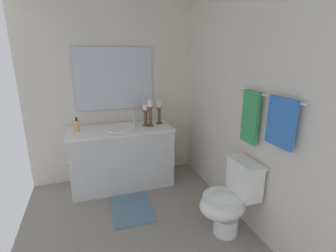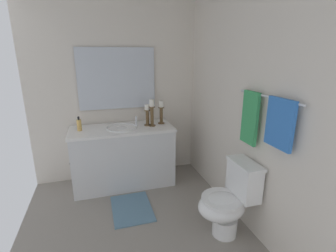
% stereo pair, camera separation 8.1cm
% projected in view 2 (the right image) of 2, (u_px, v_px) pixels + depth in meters
% --- Properties ---
extents(floor, '(2.97, 2.26, 0.02)m').
position_uv_depth(floor, '(139.00, 243.00, 2.33)').
color(floor, gray).
rests_on(floor, ground).
extents(wall_back, '(2.97, 0.04, 2.45)m').
position_uv_depth(wall_back, '(254.00, 108.00, 2.30)').
color(wall_back, silver).
rests_on(wall_back, ground).
extents(wall_left, '(0.04, 2.26, 2.45)m').
position_uv_depth(wall_left, '(116.00, 91.00, 3.35)').
color(wall_left, silver).
rests_on(wall_left, ground).
extents(vanity_cabinet, '(0.58, 1.33, 0.79)m').
position_uv_depth(vanity_cabinet, '(123.00, 156.00, 3.29)').
color(vanity_cabinet, silver).
rests_on(vanity_cabinet, ground).
extents(sink_basin, '(0.40, 0.40, 0.24)m').
position_uv_depth(sink_basin, '(122.00, 131.00, 3.19)').
color(sink_basin, white).
rests_on(sink_basin, vanity_cabinet).
extents(mirror, '(0.02, 1.01, 0.80)m').
position_uv_depth(mirror, '(117.00, 79.00, 3.26)').
color(mirror, silver).
extents(candle_holder_tall, '(0.09, 0.09, 0.31)m').
position_uv_depth(candle_holder_tall, '(161.00, 112.00, 3.33)').
color(candle_holder_tall, brown).
rests_on(candle_holder_tall, vanity_cabinet).
extents(candle_holder_short, '(0.09, 0.09, 0.35)m').
position_uv_depth(candle_holder_short, '(152.00, 112.00, 3.21)').
color(candle_holder_short, brown).
rests_on(candle_holder_short, vanity_cabinet).
extents(candle_holder_mid, '(0.09, 0.09, 0.28)m').
position_uv_depth(candle_holder_mid, '(147.00, 115.00, 3.24)').
color(candle_holder_mid, brown).
rests_on(candle_holder_mid, vanity_cabinet).
extents(soap_bottle, '(0.06, 0.06, 0.18)m').
position_uv_depth(soap_bottle, '(79.00, 125.00, 3.04)').
color(soap_bottle, '#E5B259').
rests_on(soap_bottle, vanity_cabinet).
extents(toilet, '(0.39, 0.54, 0.75)m').
position_uv_depth(toilet, '(228.00, 201.00, 2.34)').
color(toilet, white).
rests_on(toilet, ground).
extents(towel_bar, '(0.75, 0.02, 0.02)m').
position_uv_depth(towel_bar, '(268.00, 97.00, 2.01)').
color(towel_bar, silver).
extents(towel_near_vanity, '(0.21, 0.03, 0.49)m').
position_uv_depth(towel_near_vanity, '(250.00, 118.00, 2.24)').
color(towel_near_vanity, '#389E59').
rests_on(towel_near_vanity, towel_bar).
extents(towel_center, '(0.28, 0.03, 0.39)m').
position_uv_depth(towel_center, '(280.00, 124.00, 1.88)').
color(towel_center, blue).
rests_on(towel_center, towel_bar).
extents(bath_mat, '(0.60, 0.44, 0.02)m').
position_uv_depth(bath_mat, '(132.00, 208.00, 2.82)').
color(bath_mat, slate).
rests_on(bath_mat, ground).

